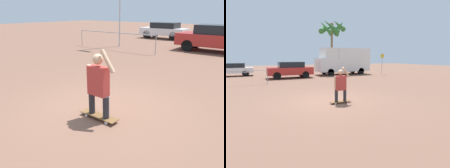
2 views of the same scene
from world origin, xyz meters
The scene contains 8 objects.
ground_plane centered at (0.00, 0.00, 0.00)m, with size 80.00×80.00×0.00m, color brown.
skateboard centered at (0.28, -0.50, 0.07)m, with size 0.95×0.25×0.08m.
person_skateboarder centered at (0.28, -0.50, 0.86)m, with size 0.75×0.23×1.50m.
camper_van centered at (6.47, 11.37, 1.65)m, with size 6.28×2.25×3.04m.
parked_car_red centered at (0.04, 10.23, 0.83)m, with size 4.25×1.90×1.57m.
parked_car_white centered at (-5.24, 14.47, 0.75)m, with size 4.00×1.71×1.39m.
palm_tree_near_van centered at (7.53, 17.36, 6.20)m, with size 4.20×4.17×7.43m.
street_sign centered at (10.55, 9.36, 1.54)m, with size 0.44×0.06×2.40m.
Camera 2 is at (-3.01, -7.22, 2.00)m, focal length 28.00 mm.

